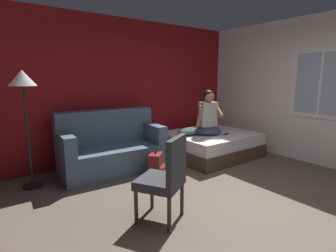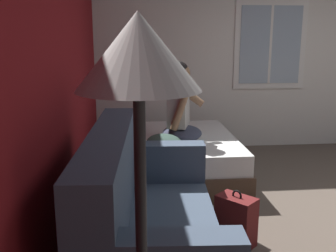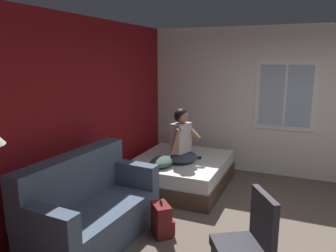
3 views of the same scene
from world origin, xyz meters
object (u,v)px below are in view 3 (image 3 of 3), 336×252
(side_chair, at_px, (248,241))
(throw_pillow, at_px, (162,162))
(person_seated, at_px, (182,141))
(backpack, at_px, (162,220))
(cell_phone, at_px, (199,158))
(couch, at_px, (90,209))
(bed, at_px, (180,172))

(side_chair, relative_size, throw_pillow, 2.04)
(throw_pillow, bearing_deg, person_seated, -33.31)
(backpack, bearing_deg, throw_pillow, 23.74)
(cell_phone, bearing_deg, couch, 62.82)
(bed, distance_m, side_chair, 2.69)
(side_chair, height_order, cell_phone, side_chair)
(backpack, height_order, throw_pillow, throw_pillow)
(side_chair, bearing_deg, backpack, 60.60)
(backpack, bearing_deg, side_chair, -119.40)
(couch, xyz_separation_m, backpack, (0.44, -0.74, -0.20))
(bed, distance_m, cell_phone, 0.40)
(bed, bearing_deg, side_chair, -146.06)
(side_chair, xyz_separation_m, throw_pillow, (1.74, 1.62, 0.02))
(backpack, relative_size, cell_phone, 3.18)
(throw_pillow, relative_size, cell_phone, 3.33)
(bed, bearing_deg, backpack, -167.27)
(side_chair, distance_m, throw_pillow, 2.38)
(bed, xyz_separation_m, couch, (-2.02, 0.38, 0.16))
(cell_phone, bearing_deg, throw_pillow, 46.06)
(person_seated, height_order, backpack, person_seated)
(backpack, distance_m, throw_pillow, 1.25)
(side_chair, distance_m, backpack, 1.35)
(couch, xyz_separation_m, cell_phone, (2.15, -0.67, 0.09))
(bed, bearing_deg, cell_phone, -65.33)
(person_seated, height_order, throw_pillow, person_seated)
(side_chair, distance_m, cell_phone, 2.64)
(backpack, bearing_deg, bed, 12.73)
(couch, bearing_deg, person_seated, -14.05)
(backpack, xyz_separation_m, cell_phone, (1.71, 0.07, 0.29))
(couch, distance_m, backpack, 0.88)
(side_chair, bearing_deg, bed, 33.94)
(side_chair, height_order, throw_pillow, side_chair)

